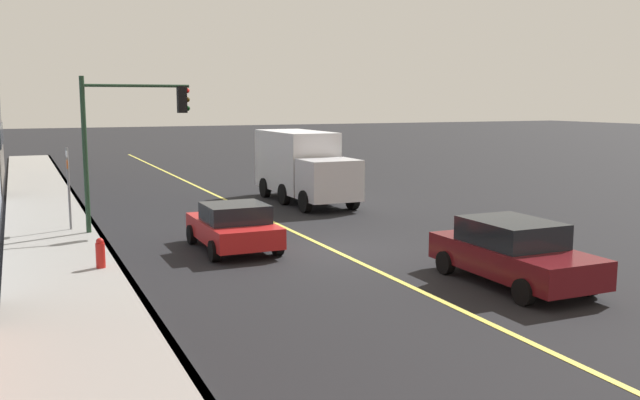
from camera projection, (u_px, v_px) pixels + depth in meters
The scene contains 10 objects.
ground at pixel (331, 249), 20.73m from camera, with size 200.00×200.00×0.00m, color black.
sidewalk_slab at pixel (65, 272), 17.69m from camera, with size 80.00×2.95×0.15m, color gray.
curb_edge at pixel (121, 267), 18.25m from camera, with size 80.00×0.16×0.15m, color slate.
lane_stripe_center at pixel (331, 249), 20.73m from camera, with size 80.00×0.16×0.01m, color #D8CC4C.
car_red at pixel (233, 226), 20.58m from camera, with size 3.97×2.11×1.43m.
car_maroon at pixel (513, 252), 16.75m from camera, with size 4.57×2.10×1.58m.
truck_white at pixel (302, 165), 30.27m from camera, with size 7.03×2.39×3.09m.
traffic_light_mast at pixel (128, 127), 22.69m from camera, with size 0.28×3.56×5.24m.
street_sign_post at pixel (68, 183), 22.94m from camera, with size 0.60×0.08×2.90m.
fire_hydrant at pixel (101, 256), 17.82m from camera, with size 0.24×0.24×0.94m.
Camera 1 is at (-18.42, 8.54, 4.47)m, focal length 38.57 mm.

